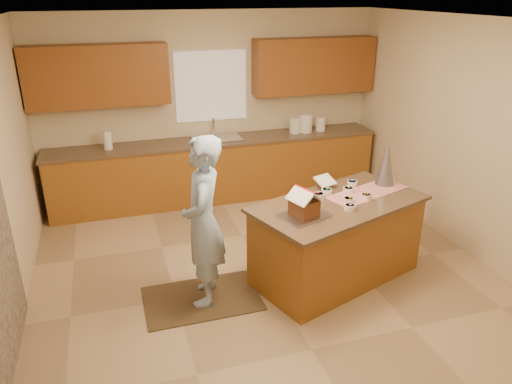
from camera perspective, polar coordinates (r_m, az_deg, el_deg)
The scene contains 26 objects.
floor at distance 5.44m, azimuth 1.66°, elevation -10.42°, with size 5.50×5.50×0.00m, color tan.
ceiling at distance 4.57m, azimuth 2.06°, elevation 19.25°, with size 5.50×5.50×0.00m, color silver.
wall_back at distance 7.39m, azimuth -5.24°, elevation 9.91°, with size 5.50×5.50×0.00m, color beige.
wall_front at distance 2.71m, azimuth 22.04°, elevation -16.10°, with size 5.50×5.50×0.00m, color beige.
wall_right at distance 6.10m, azimuth 24.72°, elevation 5.16°, with size 5.50×5.50×0.00m, color beige.
window_curtain at distance 7.31m, azimuth -5.28°, elevation 12.15°, with size 1.05×0.03×1.00m, color white.
back_counter_base at distance 7.37m, azimuth -4.49°, elevation 2.51°, with size 4.80×0.60×0.88m, color brown.
back_counter_top at distance 7.23m, azimuth -4.60°, elevation 5.93°, with size 4.85×0.63×0.04m, color brown.
upper_cabinet_left at distance 6.96m, azimuth -17.95°, elevation 12.75°, with size 1.85×0.35×0.80m, color brown.
upper_cabinet_right at distance 7.60m, azimuth 6.77°, elevation 14.41°, with size 1.85×0.35×0.80m, color brown.
sink at distance 7.23m, azimuth -4.60°, elevation 5.86°, with size 0.70×0.45×0.12m, color silver.
faucet at distance 7.35m, azimuth -4.96°, elevation 7.51°, with size 0.03×0.03×0.28m, color silver.
island_base at distance 5.40m, azimuth 9.34°, elevation -5.72°, with size 1.76×0.88×0.86m, color brown.
island_top at distance 5.20m, azimuth 9.65°, elevation -1.34°, with size 1.84×0.96×0.04m, color brown.
table_runner at distance 5.50m, azimuth 12.89°, elevation -0.00°, with size 0.98×0.35×0.01m, color #B60D12.
baking_tray at distance 4.81m, azimuth 5.58°, elevation -2.75°, with size 0.45×0.33×0.02m, color silver.
cookbook at distance 5.50m, azimuth 8.05°, elevation 1.32°, with size 0.22×0.02×0.18m, color white.
tinsel_tree at distance 5.67m, azimuth 14.92°, elevation 3.38°, with size 0.22×0.22×0.54m, color #A8A7B3.
rug at distance 5.21m, azimuth -6.30°, elevation -12.21°, with size 1.17×0.77×0.01m, color black.
boy at distance 4.77m, azimuth -6.16°, elevation -3.50°, with size 0.63×0.41×1.73m, color #95B0D4.
canister_a at distance 7.54m, azimuth 4.56°, elevation 7.74°, with size 0.17×0.17×0.24m, color white.
canister_b at distance 7.60m, azimuth 5.82°, elevation 7.98°, with size 0.19×0.19×0.28m, color white.
canister_c at distance 7.71m, azimuth 7.52°, elevation 7.86°, with size 0.15×0.15×0.21m, color white.
paper_towel at distance 7.02m, azimuth -16.89°, elevation 5.79°, with size 0.12×0.12×0.26m, color white.
gingerbread_house at distance 4.77m, azimuth 5.64°, elevation -1.50°, with size 0.34×0.35×0.28m.
candy_bowls at distance 5.31m, azimuth 9.67°, elevation -0.31°, with size 0.77×0.70×0.05m.
Camera 1 is at (-1.51, -4.31, 2.97)m, focal length 34.38 mm.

